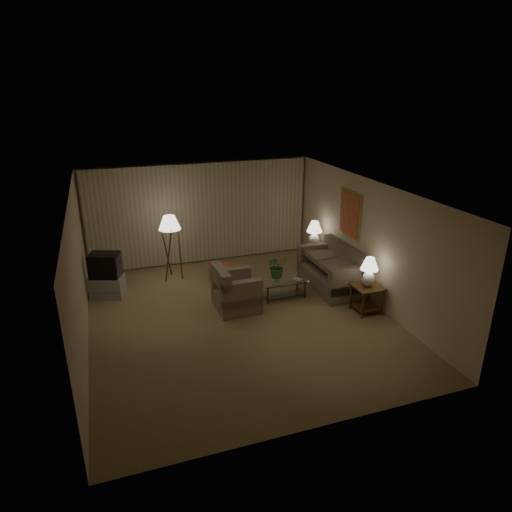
% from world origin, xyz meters
% --- Properties ---
extents(ground, '(7.00, 7.00, 0.00)m').
position_xyz_m(ground, '(0.00, 0.00, 0.00)').
color(ground, '#A28659').
rests_on(ground, ground).
extents(room_shell, '(6.04, 7.02, 2.72)m').
position_xyz_m(room_shell, '(0.02, 1.51, 1.75)').
color(room_shell, beige).
rests_on(room_shell, ground).
extents(sofa, '(1.84, 0.93, 0.82)m').
position_xyz_m(sofa, '(2.50, 0.69, 0.41)').
color(sofa, gray).
rests_on(sofa, ground).
extents(armchair, '(0.98, 0.94, 0.78)m').
position_xyz_m(armchair, '(0.08, 0.40, 0.39)').
color(armchair, gray).
rests_on(armchair, ground).
extents(side_table_near, '(0.58, 0.58, 0.60)m').
position_xyz_m(side_table_near, '(2.65, -0.66, 0.42)').
color(side_table_near, '#3C2510').
rests_on(side_table_near, ground).
extents(side_table_far, '(0.46, 0.39, 0.60)m').
position_xyz_m(side_table_far, '(2.65, 1.94, 0.39)').
color(side_table_far, '#3C2510').
rests_on(side_table_far, ground).
extents(table_lamp_near, '(0.37, 0.37, 0.64)m').
position_xyz_m(table_lamp_near, '(2.65, -0.66, 0.98)').
color(table_lamp_near, white).
rests_on(table_lamp_near, side_table_near).
extents(table_lamp_far, '(0.40, 0.40, 0.69)m').
position_xyz_m(table_lamp_far, '(2.65, 1.94, 1.01)').
color(table_lamp_far, white).
rests_on(table_lamp_far, side_table_far).
extents(coffee_table, '(1.04, 0.57, 0.41)m').
position_xyz_m(coffee_table, '(1.24, 0.59, 0.28)').
color(coffee_table, silver).
rests_on(coffee_table, ground).
extents(tv_cabinet, '(1.02, 0.92, 0.50)m').
position_xyz_m(tv_cabinet, '(-2.55, 1.94, 0.25)').
color(tv_cabinet, '#98989A').
rests_on(tv_cabinet, ground).
extents(crt_tv, '(0.93, 0.86, 0.55)m').
position_xyz_m(crt_tv, '(-2.55, 1.94, 0.77)').
color(crt_tv, black).
rests_on(crt_tv, tv_cabinet).
extents(floor_lamp, '(0.53, 0.53, 1.63)m').
position_xyz_m(floor_lamp, '(-0.97, 2.46, 0.85)').
color(floor_lamp, '#3C2510').
rests_on(floor_lamp, ground).
extents(ottoman, '(0.76, 0.76, 0.40)m').
position_xyz_m(ottoman, '(0.15, 1.94, 0.20)').
color(ottoman, '#B3533C').
rests_on(ottoman, ground).
extents(vase, '(0.17, 0.17, 0.14)m').
position_xyz_m(vase, '(1.09, 0.59, 0.49)').
color(vase, white).
rests_on(vase, coffee_table).
extents(flowers, '(0.49, 0.42, 0.53)m').
position_xyz_m(flowers, '(1.09, 0.59, 0.82)').
color(flowers, '#347634').
rests_on(flowers, vase).
extents(book, '(0.23, 0.25, 0.02)m').
position_xyz_m(book, '(1.49, 0.49, 0.42)').
color(book, olive).
rests_on(book, coffee_table).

